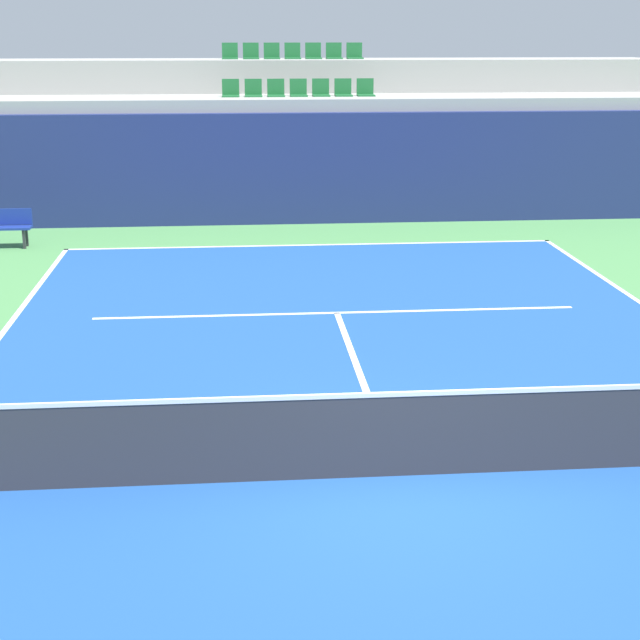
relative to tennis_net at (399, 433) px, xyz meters
name	(u,v)px	position (x,y,z in m)	size (l,w,h in m)	color
ground_plane	(398,476)	(0.00, 0.00, -0.51)	(80.00, 80.00, 0.00)	#4C8C4C
court_surface	(398,476)	(0.00, 0.00, -0.50)	(11.00, 24.00, 0.01)	#1E4C99
baseline_far	(311,245)	(0.00, 11.95, -0.50)	(11.00, 0.10, 0.00)	white
service_line_far	(337,313)	(0.00, 6.40, -0.50)	(8.26, 0.10, 0.00)	white
centre_service_line	(360,376)	(0.00, 3.20, -0.50)	(0.10, 6.40, 0.00)	white
back_wall	(303,169)	(0.00, 14.67, 0.86)	(20.46, 0.30, 2.73)	navy
stands_tier_lower	(299,156)	(0.00, 16.02, 1.01)	(20.46, 2.40, 3.04)	#9E9E99
stands_tier_upper	(293,130)	(0.00, 18.42, 1.44)	(20.46, 2.40, 3.91)	#9E9E99
seating_row_lower	(298,91)	(0.00, 16.12, 2.65)	(3.92, 0.44, 0.44)	#1E6633
seating_row_upper	(293,54)	(0.00, 18.52, 3.52)	(3.92, 0.44, 0.44)	#1E6633
tennis_net	(399,433)	(0.00, 0.00, 0.00)	(11.08, 0.08, 1.07)	black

